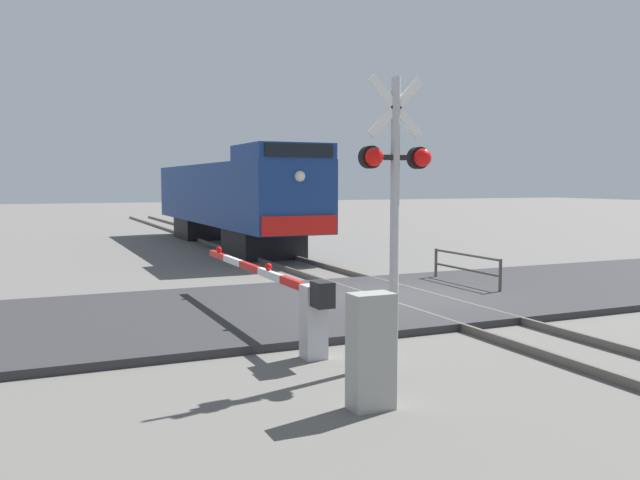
% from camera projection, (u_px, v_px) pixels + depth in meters
% --- Properties ---
extents(ground_plane, '(160.00, 160.00, 0.00)m').
position_uv_depth(ground_plane, '(407.00, 301.00, 15.75)').
color(ground_plane, '#605E59').
extents(rail_track_left, '(0.08, 80.00, 0.15)m').
position_uv_depth(rail_track_left, '(380.00, 300.00, 15.45)').
color(rail_track_left, '#59544C').
rests_on(rail_track_left, ground_plane).
extents(rail_track_right, '(0.08, 80.00, 0.15)m').
position_uv_depth(rail_track_right, '(432.00, 296.00, 16.04)').
color(rail_track_right, '#59544C').
rests_on(rail_track_right, ground_plane).
extents(road_surface, '(36.00, 6.36, 0.15)m').
position_uv_depth(road_surface, '(407.00, 298.00, 15.75)').
color(road_surface, '#2D2D30').
rests_on(road_surface, ground_plane).
extents(locomotive, '(2.80, 16.61, 4.11)m').
position_uv_depth(locomotive, '(230.00, 197.00, 28.92)').
color(locomotive, black).
rests_on(locomotive, ground_plane).
extents(crossing_signal, '(1.18, 0.33, 4.41)m').
position_uv_depth(crossing_signal, '(396.00, 185.00, 10.08)').
color(crossing_signal, '#ADADB2').
rests_on(crossing_signal, ground_plane).
extents(crossing_gate, '(0.36, 6.83, 1.30)m').
position_uv_depth(crossing_gate, '(291.00, 298.00, 11.49)').
color(crossing_gate, silver).
rests_on(crossing_gate, ground_plane).
extents(utility_cabinet, '(0.55, 0.35, 1.46)m').
position_uv_depth(utility_cabinet, '(371.00, 351.00, 8.22)').
color(utility_cabinet, '#999993').
rests_on(utility_cabinet, ground_plane).
extents(guard_railing, '(0.08, 2.86, 0.95)m').
position_uv_depth(guard_railing, '(466.00, 266.00, 17.48)').
color(guard_railing, '#4C4742').
rests_on(guard_railing, ground_plane).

